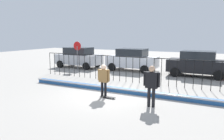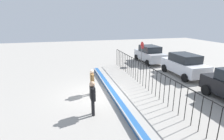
{
  "view_description": "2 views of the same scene",
  "coord_description": "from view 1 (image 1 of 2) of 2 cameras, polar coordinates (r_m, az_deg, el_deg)",
  "views": [
    {
      "loc": [
        5.17,
        -9.63,
        3.12
      ],
      "look_at": [
        -0.19,
        0.9,
        1.19
      ],
      "focal_mm": 35.29,
      "sensor_mm": 36.0,
      "label": 1
    },
    {
      "loc": [
        10.41,
        -1.86,
        4.68
      ],
      "look_at": [
        -0.56,
        1.18,
        1.38
      ],
      "focal_mm": 27.87,
      "sensor_mm": 36.0,
      "label": 2
    }
  ],
  "objects": [
    {
      "name": "parked_car_white",
      "position": [
        19.05,
        5.21,
        2.75
      ],
      "size": [
        4.3,
        2.12,
        1.9
      ],
      "rotation": [
        0.0,
        0.0,
        -0.04
      ],
      "color": "silver",
      "rests_on": "ground"
    },
    {
      "name": "skateboard",
      "position": [
        10.93,
        -1.12,
        -6.99
      ],
      "size": [
        0.8,
        0.2,
        0.07
      ],
      "rotation": [
        0.0,
        0.0,
        -0.02
      ],
      "color": "black",
      "rests_on": "ground"
    },
    {
      "name": "camera_operator",
      "position": [
        9.56,
        10.22,
        -3.17
      ],
      "size": [
        0.73,
        0.27,
        1.81
      ],
      "rotation": [
        0.0,
        0.0,
        2.58
      ],
      "color": "black",
      "rests_on": "ground"
    },
    {
      "name": "ground_plane",
      "position": [
        11.36,
        -1.22,
        -6.67
      ],
      "size": [
        60.0,
        60.0,
        0.0
      ],
      "primitive_type": "plane",
      "color": "#9E9991"
    },
    {
      "name": "perimeter_fence",
      "position": [
        14.25,
        5.41,
        0.88
      ],
      "size": [
        14.04,
        0.04,
        1.69
      ],
      "color": "black",
      "rests_on": "ground"
    },
    {
      "name": "bowl_coping_ledge",
      "position": [
        12.13,
        0.85,
        -5.06
      ],
      "size": [
        11.0,
        0.4,
        0.27
      ],
      "color": "#235699",
      "rests_on": "ground"
    },
    {
      "name": "skateboarder",
      "position": [
        10.91,
        -2.16,
        -2.0
      ],
      "size": [
        0.67,
        0.25,
        1.65
      ],
      "rotation": [
        0.0,
        0.0,
        -0.51
      ],
      "color": "black",
      "rests_on": "ground"
    },
    {
      "name": "parked_car_silver",
      "position": [
        20.98,
        -8.63,
        3.28
      ],
      "size": [
        4.3,
        2.12,
        1.9
      ],
      "rotation": [
        0.0,
        0.0,
        0.04
      ],
      "color": "#B7BABF",
      "rests_on": "ground"
    },
    {
      "name": "stop_sign",
      "position": [
        19.34,
        -8.98,
        4.69
      ],
      "size": [
        0.76,
        0.07,
        2.5
      ],
      "color": "slate",
      "rests_on": "ground"
    },
    {
      "name": "parked_car_black",
      "position": [
        17.53,
        21.34,
        1.59
      ],
      "size": [
        4.3,
        2.12,
        1.9
      ],
      "rotation": [
        0.0,
        0.0,
        -0.05
      ],
      "color": "black",
      "rests_on": "ground"
    }
  ]
}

